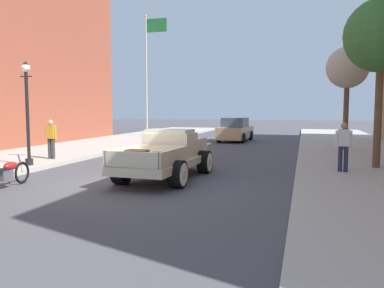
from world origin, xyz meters
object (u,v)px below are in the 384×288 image
Objects in this scene: pedestrian_sidewalk_right at (344,144)px; flagpole at (149,62)px; pedestrian_sidewalk_left at (51,137)px; street_tree_nearest at (381,36)px; street_lamp_near at (27,105)px; car_background_tan at (235,130)px; hotrod_truck_cream at (169,154)px; motorcycle_parked at (6,173)px; street_tree_second at (347,69)px.

flagpole is at bearing 132.26° from pedestrian_sidewalk_right.
pedestrian_sidewalk_right is (11.50, -0.18, 0.00)m from pedestrian_sidewalk_left.
flagpole is at bearing 137.85° from street_tree_nearest.
street_lamp_near is at bearing -171.72° from pedestrian_sidewalk_right.
pedestrian_sidewalk_right is 11.35m from street_lamp_near.
street_lamp_near is at bearing -109.87° from car_background_tan.
street_tree_nearest is at bearing 5.30° from pedestrian_sidewalk_left.
pedestrian_sidewalk_left is at bearing 100.51° from street_lamp_near.
hotrod_truck_cream is at bearing -155.15° from street_tree_nearest.
street_tree_nearest is (10.60, 6.18, 4.34)m from motorcycle_parked.
street_tree_nearest reaches higher than pedestrian_sidewalk_right.
pedestrian_sidewalk_left is at bearing 161.79° from hotrod_truck_cream.
pedestrian_sidewalk_left reaches higher than car_background_tan.
pedestrian_sidewalk_left reaches higher than hotrod_truck_cream.
pedestrian_sidewalk_right is 0.43× the size of street_lamp_near.
flagpole is at bearing 154.37° from street_tree_second.
street_tree_nearest is at bearing 30.23° from motorcycle_parked.
pedestrian_sidewalk_right is at bearing -132.38° from street_tree_nearest.
street_tree_second reaches higher than pedestrian_sidewalk_right.
flagpole reaches higher than motorcycle_parked.
street_tree_second is (12.26, 7.35, 3.20)m from pedestrian_sidewalk_left.
flagpole reaches higher than pedestrian_sidewalk_right.
pedestrian_sidewalk_right is at bearing 27.23° from motorcycle_parked.
car_background_tan is 14.26m from pedestrian_sidewalk_right.
car_background_tan is 1.14× the size of street_lamp_near.
pedestrian_sidewalk_right is 19.48m from flagpole.
motorcycle_parked is 0.55× the size of street_lamp_near.
street_lamp_near is at bearing -166.47° from street_tree_nearest.
motorcycle_parked is at bearing -141.51° from hotrod_truck_cream.
hotrod_truck_cream is 18.04m from flagpole.
flagpole is at bearing 95.69° from street_lamp_near.
hotrod_truck_cream is at bearing -1.59° from street_lamp_near.
street_lamp_near is (-5.28, -14.61, 1.62)m from car_background_tan.
street_tree_nearest reaches higher than hotrod_truck_cream.
street_tree_nearest reaches higher than street_lamp_near.
street_lamp_near is (0.33, -1.80, 1.30)m from pedestrian_sidewalk_left.
motorcycle_parked is at bearing -101.06° from car_background_tan.
car_background_tan is 0.84× the size of street_tree_second.
car_background_tan is 2.67× the size of pedestrian_sidewalk_left.
street_tree_nearest reaches higher than car_background_tan.
street_lamp_near reaches higher than pedestrian_sidewalk_right.
hotrod_truck_cream is 2.36× the size of motorcycle_parked.
hotrod_truck_cream is 3.03× the size of pedestrian_sidewalk_left.
street_lamp_near is at bearing 178.41° from hotrod_truck_cream.
flagpole is 1.74× the size of street_tree_second.
flagpole is (-1.22, 13.82, 4.68)m from pedestrian_sidewalk_left.
street_tree_second reaches higher than hotrod_truck_cream.
hotrod_truck_cream is 11.79m from street_tree_second.
pedestrian_sidewalk_left is (-2.14, 5.00, 0.64)m from motorcycle_parked.
pedestrian_sidewalk_right is at bearing -65.64° from car_background_tan.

